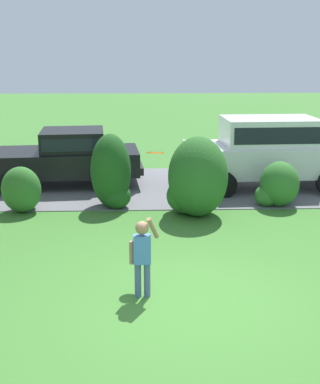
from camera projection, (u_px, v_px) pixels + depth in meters
The scene contains 10 objects.
ground_plane at pixel (187, 300), 7.57m from camera, with size 80.00×80.00×0.00m, color #3D752D.
driveway_strip at pixel (166, 186), 13.99m from camera, with size 28.00×4.40×0.02m, color slate.
shrub_near_tree at pixel (22, 192), 11.66m from camera, with size 0.91×0.85×1.08m.
shrub_centre_left at pixel (112, 174), 11.94m from camera, with size 0.96×1.09×1.78m.
shrub_centre at pixel (196, 180), 11.34m from camera, with size 1.37×1.56×1.81m.
shrub_centre_right at pixel (278, 186), 12.12m from camera, with size 1.07×0.97×1.10m.
parked_sedan at pixel (65, 156), 13.92m from camera, with size 4.54×2.37×1.56m.
parked_suv at pixel (268, 149), 13.65m from camera, with size 4.76×2.23×1.92m.
child_thrower at pixel (142, 253), 7.51m from camera, with size 0.46×0.26×1.29m.
frisbee at pixel (155, 153), 8.22m from camera, with size 0.28×0.28×0.08m.
Camera 1 is at (-0.65, -6.84, 3.60)m, focal length 47.01 mm.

